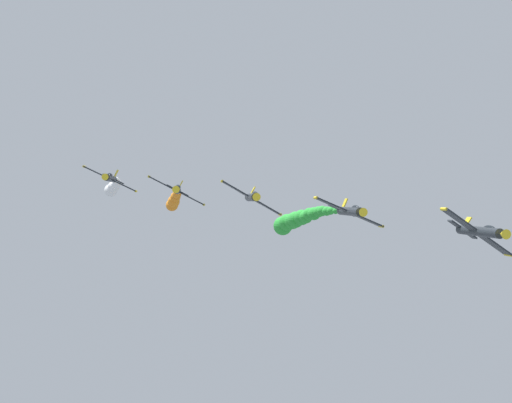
{
  "coord_description": "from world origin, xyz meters",
  "views": [
    {
      "loc": [
        8.91,
        79.41,
        71.28
      ],
      "look_at": [
        0.0,
        0.0,
        71.19
      ],
      "focal_mm": 40.92,
      "sensor_mm": 36.0,
      "label": 1
    }
  ],
  "objects_px": {
    "airplane_lead": "(480,231)",
    "airplane_right_outer": "(110,178)",
    "airplane_left_inner": "(350,211)",
    "airplane_left_outer": "(177,190)",
    "airplane_right_inner": "(252,197)"
  },
  "relations": [
    {
      "from": "airplane_lead",
      "to": "airplane_right_outer",
      "type": "bearing_deg",
      "value": -38.27
    },
    {
      "from": "airplane_right_inner",
      "to": "airplane_left_inner",
      "type": "bearing_deg",
      "value": 145.58
    },
    {
      "from": "airplane_lead",
      "to": "airplane_right_inner",
      "type": "relative_size",
      "value": 1.0
    },
    {
      "from": "airplane_lead",
      "to": "airplane_right_inner",
      "type": "distance_m",
      "value": 29.64
    },
    {
      "from": "airplane_lead",
      "to": "airplane_right_outer",
      "type": "relative_size",
      "value": 1.0
    },
    {
      "from": "airplane_left_inner",
      "to": "airplane_left_outer",
      "type": "xyz_separation_m",
      "value": [
        21.94,
        -16.94,
        2.93
      ]
    },
    {
      "from": "airplane_right_outer",
      "to": "airplane_left_outer",
      "type": "bearing_deg",
      "value": 140.74
    },
    {
      "from": "airplane_right_inner",
      "to": "airplane_left_outer",
      "type": "distance_m",
      "value": 13.81
    },
    {
      "from": "airplane_left_inner",
      "to": "airplane_right_inner",
      "type": "bearing_deg",
      "value": -34.42
    },
    {
      "from": "airplane_right_inner",
      "to": "airplane_left_outer",
      "type": "bearing_deg",
      "value": -40.99
    },
    {
      "from": "airplane_lead",
      "to": "airplane_left_inner",
      "type": "relative_size",
      "value": 1.0
    },
    {
      "from": "airplane_lead",
      "to": "airplane_right_inner",
      "type": "height_order",
      "value": "airplane_right_inner"
    },
    {
      "from": "airplane_lead",
      "to": "airplane_left_inner",
      "type": "bearing_deg",
      "value": -38.44
    },
    {
      "from": "airplane_left_inner",
      "to": "airplane_right_inner",
      "type": "height_order",
      "value": "airplane_right_inner"
    },
    {
      "from": "airplane_left_inner",
      "to": "airplane_left_outer",
      "type": "distance_m",
      "value": 27.87
    }
  ]
}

